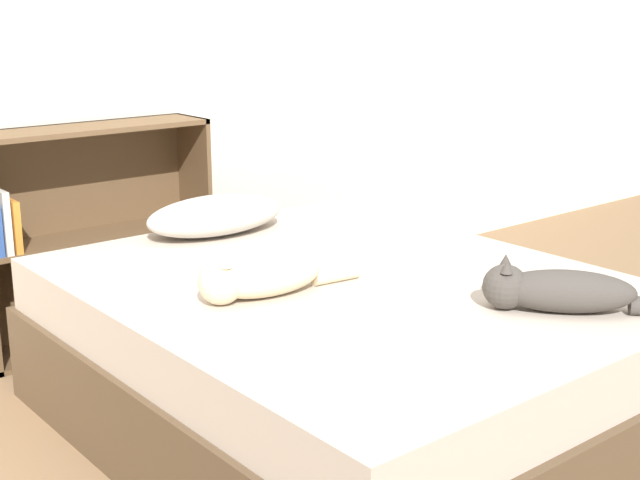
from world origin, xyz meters
TOP-DOWN VIEW (x-y plane):
  - ground_plane at (0.00, 0.00)m, footprint 8.00×8.00m
  - wall_back at (0.00, 1.41)m, footprint 8.00×0.06m
  - bed at (0.00, 0.00)m, footprint 1.51×1.87m
  - pillow at (-0.01, 0.75)m, footprint 0.56×0.31m
  - cat_light at (-0.31, 0.04)m, footprint 0.54×0.20m
  - cat_dark at (0.26, -0.59)m, footprint 0.44×0.47m
  - bookshelf at (-0.29, 1.29)m, footprint 0.96×0.26m

SIDE VIEW (x-z plane):
  - ground_plane at x=0.00m, z-range 0.00..0.00m
  - bed at x=0.00m, z-range 0.00..0.50m
  - bookshelf at x=-0.29m, z-range 0.01..0.89m
  - cat_light at x=-0.31m, z-range 0.49..0.64m
  - cat_dark at x=0.26m, z-range 0.49..0.64m
  - pillow at x=-0.01m, z-range 0.51..0.65m
  - wall_back at x=0.00m, z-range 0.00..2.50m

